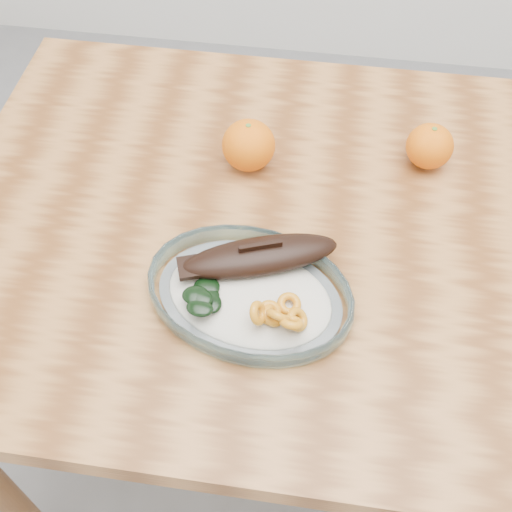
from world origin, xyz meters
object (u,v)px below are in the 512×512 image
orange_right (430,146)px  orange_left (249,145)px  dining_table (331,266)px  plated_meal (250,291)px

orange_right → orange_left: bearing=-171.0°
dining_table → plated_meal: size_ratio=1.98×
dining_table → orange_left: (-0.15, 0.11, 0.14)m
dining_table → orange_right: (0.13, 0.16, 0.14)m
dining_table → plated_meal: (-0.11, -0.14, 0.12)m
orange_right → plated_meal: bearing=-128.8°
orange_right → dining_table: bearing=-129.9°
orange_left → orange_right: 0.29m
orange_left → plated_meal: bearing=-80.9°
plated_meal → orange_left: orange_left is taller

